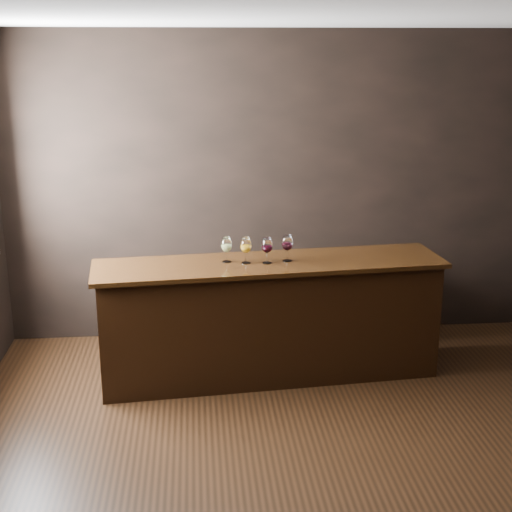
{
  "coord_description": "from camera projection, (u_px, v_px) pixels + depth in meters",
  "views": [
    {
      "loc": [
        -0.78,
        -4.13,
        2.63
      ],
      "look_at": [
        -0.3,
        1.29,
        1.04
      ],
      "focal_mm": 50.0,
      "sensor_mm": 36.0,
      "label": 1
    }
  ],
  "objects": [
    {
      "name": "bar_top",
      "position": [
        270.0,
        264.0,
        5.7
      ],
      "size": [
        2.86,
        0.9,
        0.04
      ],
      "primitive_type": "cube",
      "rotation": [
        0.0,
        0.0,
        0.09
      ],
      "color": "black",
      "rests_on": "bar_counter"
    },
    {
      "name": "glass_white",
      "position": [
        227.0,
        245.0,
        5.65
      ],
      "size": [
        0.09,
        0.09,
        0.2
      ],
      "color": "white",
      "rests_on": "bar_top"
    },
    {
      "name": "glass_amber",
      "position": [
        246.0,
        246.0,
        5.62
      ],
      "size": [
        0.09,
        0.09,
        0.21
      ],
      "color": "white",
      "rests_on": "bar_top"
    },
    {
      "name": "room_shell",
      "position": [
        284.0,
        188.0,
        4.33
      ],
      "size": [
        5.02,
        4.52,
        2.81
      ],
      "color": "black",
      "rests_on": "ground"
    },
    {
      "name": "ground",
      "position": [
        318.0,
        458.0,
        4.75
      ],
      "size": [
        5.0,
        5.0,
        0.0
      ],
      "primitive_type": "plane",
      "color": "black",
      "rests_on": "ground"
    },
    {
      "name": "back_bar_shelf",
      "position": [
        261.0,
        301.0,
        6.57
      ],
      "size": [
        2.13,
        0.4,
        0.77
      ],
      "primitive_type": "cube",
      "color": "black",
      "rests_on": "ground"
    },
    {
      "name": "glass_red_b",
      "position": [
        287.0,
        244.0,
        5.67
      ],
      "size": [
        0.09,
        0.09,
        0.21
      ],
      "color": "white",
      "rests_on": "bar_top"
    },
    {
      "name": "bar_counter",
      "position": [
        270.0,
        321.0,
        5.84
      ],
      "size": [
        2.76,
        0.83,
        0.95
      ],
      "primitive_type": "cube",
      "rotation": [
        0.0,
        0.0,
        0.09
      ],
      "color": "black",
      "rests_on": "ground"
    },
    {
      "name": "glass_red_a",
      "position": [
        267.0,
        246.0,
        5.62
      ],
      "size": [
        0.09,
        0.09,
        0.21
      ],
      "color": "white",
      "rests_on": "bar_top"
    }
  ]
}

